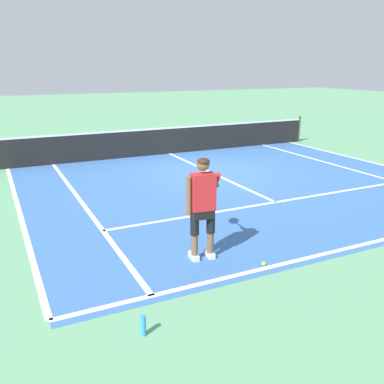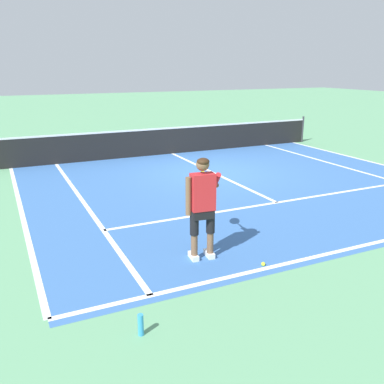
% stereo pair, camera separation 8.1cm
% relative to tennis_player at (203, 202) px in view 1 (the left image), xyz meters
% --- Properties ---
extents(ground_plane, '(80.00, 80.00, 0.00)m').
position_rel_tennis_player_xyz_m(ground_plane, '(2.92, 5.16, -0.99)').
color(ground_plane, '#609E70').
extents(court_inner_surface, '(10.98, 9.49, 0.00)m').
position_rel_tennis_player_xyz_m(court_inner_surface, '(2.92, 3.76, -0.99)').
color(court_inner_surface, '#3866A8').
rests_on(court_inner_surface, ground).
extents(line_baseline, '(10.98, 0.10, 0.01)m').
position_rel_tennis_player_xyz_m(line_baseline, '(2.92, -0.78, -0.99)').
color(line_baseline, white).
rests_on(line_baseline, ground).
extents(line_service, '(8.23, 0.10, 0.01)m').
position_rel_tennis_player_xyz_m(line_service, '(2.92, 1.91, -0.99)').
color(line_service, white).
rests_on(line_service, ground).
extents(line_centre_service, '(0.10, 6.40, 0.01)m').
position_rel_tennis_player_xyz_m(line_centre_service, '(2.92, 5.11, -0.99)').
color(line_centre_service, white).
rests_on(line_centre_service, ground).
extents(line_singles_left, '(0.10, 9.09, 0.01)m').
position_rel_tennis_player_xyz_m(line_singles_left, '(-1.20, 3.76, -0.99)').
color(line_singles_left, white).
rests_on(line_singles_left, ground).
extents(line_singles_right, '(0.10, 9.09, 0.01)m').
position_rel_tennis_player_xyz_m(line_singles_right, '(7.03, 3.76, -0.99)').
color(line_singles_right, white).
rests_on(line_singles_right, ground).
extents(line_doubles_left, '(0.10, 9.09, 0.01)m').
position_rel_tennis_player_xyz_m(line_doubles_left, '(-2.57, 3.76, -0.99)').
color(line_doubles_left, white).
rests_on(line_doubles_left, ground).
extents(line_doubles_right, '(0.10, 9.09, 0.01)m').
position_rel_tennis_player_xyz_m(line_doubles_right, '(8.41, 3.76, -0.99)').
color(line_doubles_right, white).
rests_on(line_doubles_right, ground).
extents(tennis_net, '(11.96, 0.08, 1.07)m').
position_rel_tennis_player_xyz_m(tennis_net, '(2.92, 8.31, -0.49)').
color(tennis_net, '#333338').
rests_on(tennis_net, ground).
extents(tennis_player, '(0.73, 1.09, 1.71)m').
position_rel_tennis_player_xyz_m(tennis_player, '(0.00, 0.00, 0.00)').
color(tennis_player, white).
rests_on(tennis_player, ground).
extents(tennis_ball_near_feet, '(0.07, 0.07, 0.07)m').
position_rel_tennis_player_xyz_m(tennis_ball_near_feet, '(0.76, -0.69, -0.96)').
color(tennis_ball_near_feet, '#CCE02D').
rests_on(tennis_ball_near_feet, ground).
extents(water_bottle, '(0.07, 0.07, 0.28)m').
position_rel_tennis_player_xyz_m(water_bottle, '(-1.60, -1.58, -0.85)').
color(water_bottle, '#3393D6').
rests_on(water_bottle, ground).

